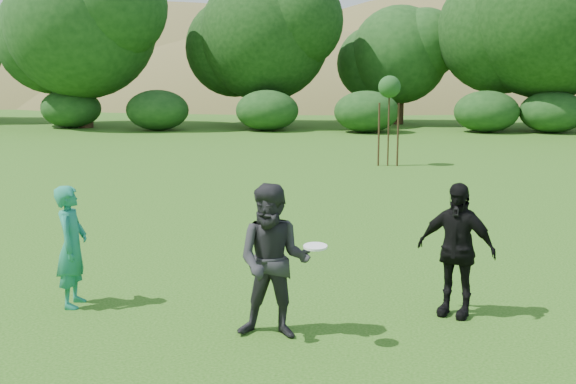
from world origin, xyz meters
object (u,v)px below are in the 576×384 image
(sapling, at_px, (389,89))
(player_black, at_px, (456,250))
(player_teal, at_px, (72,246))
(player_grey, at_px, (274,262))

(sapling, bearing_deg, player_black, -88.16)
(player_teal, bearing_deg, player_black, -93.42)
(player_teal, distance_m, player_grey, 2.92)
(player_teal, distance_m, player_black, 5.01)
(player_teal, height_order, player_black, player_black)
(player_grey, height_order, sapling, sapling)
(player_black, height_order, sapling, sapling)
(player_grey, relative_size, sapling, 0.64)
(player_grey, bearing_deg, player_teal, 166.49)
(player_teal, height_order, sapling, sapling)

